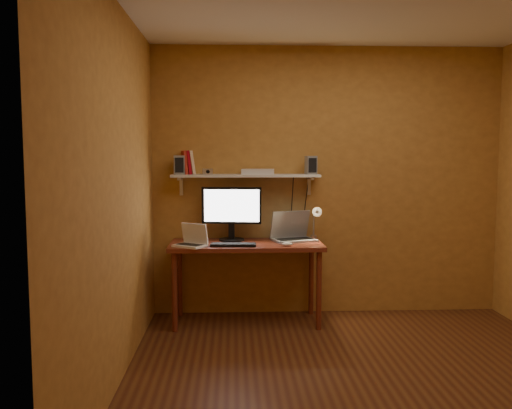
{
  "coord_description": "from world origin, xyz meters",
  "views": [
    {
      "loc": [
        -0.92,
        -3.66,
        1.57
      ],
      "look_at": [
        -0.72,
        1.18,
        1.11
      ],
      "focal_mm": 38.0,
      "sensor_mm": 36.0,
      "label": 1
    }
  ],
  "objects_px": {
    "shelf_camera": "(208,172)",
    "speaker_right": "(311,165)",
    "laptop": "(292,233)",
    "monitor": "(231,211)",
    "desk_lamp": "(316,218)",
    "router": "(258,172)",
    "netbook": "(192,240)",
    "desk": "(246,252)",
    "speaker_left": "(179,165)",
    "keyboard": "(233,245)",
    "wall_shelf": "(246,176)",
    "mouse": "(287,244)"
  },
  "relations": [
    {
      "from": "desk",
      "to": "router",
      "type": "bearing_deg",
      "value": 58.47
    },
    {
      "from": "laptop",
      "to": "shelf_camera",
      "type": "distance_m",
      "value": 0.98
    },
    {
      "from": "desk",
      "to": "speaker_right",
      "type": "height_order",
      "value": "speaker_right"
    },
    {
      "from": "desk_lamp",
      "to": "router",
      "type": "relative_size",
      "value": 1.24
    },
    {
      "from": "desk",
      "to": "desk_lamp",
      "type": "bearing_deg",
      "value": 10.81
    },
    {
      "from": "keyboard",
      "to": "router",
      "type": "relative_size",
      "value": 1.34
    },
    {
      "from": "laptop",
      "to": "speaker_left",
      "type": "xyz_separation_m",
      "value": [
        -1.06,
        0.06,
        0.64
      ]
    },
    {
      "from": "keyboard",
      "to": "speaker_left",
      "type": "xyz_separation_m",
      "value": [
        -0.5,
        0.35,
        0.7
      ]
    },
    {
      "from": "desk",
      "to": "shelf_camera",
      "type": "relative_size",
      "value": 14.42
    },
    {
      "from": "desk",
      "to": "router",
      "type": "xyz_separation_m",
      "value": [
        0.12,
        0.19,
        0.74
      ]
    },
    {
      "from": "desk_lamp",
      "to": "speaker_left",
      "type": "relative_size",
      "value": 2.1
    },
    {
      "from": "speaker_right",
      "to": "wall_shelf",
      "type": "bearing_deg",
      "value": 168.0
    },
    {
      "from": "speaker_left",
      "to": "speaker_right",
      "type": "xyz_separation_m",
      "value": [
        1.24,
        -0.0,
        -0.0
      ]
    },
    {
      "from": "wall_shelf",
      "to": "router",
      "type": "relative_size",
      "value": 4.61
    },
    {
      "from": "mouse",
      "to": "router",
      "type": "bearing_deg",
      "value": 122.93
    },
    {
      "from": "mouse",
      "to": "desk_lamp",
      "type": "bearing_deg",
      "value": 46.65
    },
    {
      "from": "keyboard",
      "to": "mouse",
      "type": "height_order",
      "value": "mouse"
    },
    {
      "from": "desk_lamp",
      "to": "wall_shelf",
      "type": "bearing_deg",
      "value": 174.12
    },
    {
      "from": "mouse",
      "to": "wall_shelf",
      "type": "bearing_deg",
      "value": 133.26
    },
    {
      "from": "desk",
      "to": "speaker_left",
      "type": "xyz_separation_m",
      "value": [
        -0.63,
        0.18,
        0.8
      ]
    },
    {
      "from": "wall_shelf",
      "to": "keyboard",
      "type": "relative_size",
      "value": 3.44
    },
    {
      "from": "desk",
      "to": "wall_shelf",
      "type": "height_order",
      "value": "wall_shelf"
    },
    {
      "from": "desk",
      "to": "keyboard",
      "type": "distance_m",
      "value": 0.23
    },
    {
      "from": "shelf_camera",
      "to": "speaker_right",
      "type": "bearing_deg",
      "value": 3.11
    },
    {
      "from": "router",
      "to": "desk_lamp",
      "type": "bearing_deg",
      "value": -6.58
    },
    {
      "from": "netbook",
      "to": "shelf_camera",
      "type": "height_order",
      "value": "shelf_camera"
    },
    {
      "from": "wall_shelf",
      "to": "laptop",
      "type": "distance_m",
      "value": 0.7
    },
    {
      "from": "router",
      "to": "netbook",
      "type": "bearing_deg",
      "value": -149.56
    },
    {
      "from": "monitor",
      "to": "netbook",
      "type": "relative_size",
      "value": 1.72
    },
    {
      "from": "keyboard",
      "to": "desk_lamp",
      "type": "distance_m",
      "value": 0.86
    },
    {
      "from": "netbook",
      "to": "speaker_right",
      "type": "bearing_deg",
      "value": 49.8
    },
    {
      "from": "laptop",
      "to": "desk_lamp",
      "type": "relative_size",
      "value": 1.21
    },
    {
      "from": "desk_lamp",
      "to": "shelf_camera",
      "type": "xyz_separation_m",
      "value": [
        -1.02,
        -0.0,
        0.44
      ]
    },
    {
      "from": "keyboard",
      "to": "monitor",
      "type": "bearing_deg",
      "value": 96.23
    },
    {
      "from": "speaker_left",
      "to": "mouse",
      "type": "bearing_deg",
      "value": -27.55
    },
    {
      "from": "desk",
      "to": "router",
      "type": "height_order",
      "value": "router"
    },
    {
      "from": "laptop",
      "to": "netbook",
      "type": "relative_size",
      "value": 1.39
    },
    {
      "from": "netbook",
      "to": "router",
      "type": "xyz_separation_m",
      "value": [
        0.6,
        0.35,
        0.59
      ]
    },
    {
      "from": "desk",
      "to": "speaker_right",
      "type": "relative_size",
      "value": 8.07
    },
    {
      "from": "laptop",
      "to": "shelf_camera",
      "type": "relative_size",
      "value": 4.67
    },
    {
      "from": "desk_lamp",
      "to": "speaker_left",
      "type": "distance_m",
      "value": 1.38
    },
    {
      "from": "netbook",
      "to": "keyboard",
      "type": "bearing_deg",
      "value": 32.25
    },
    {
      "from": "speaker_left",
      "to": "netbook",
      "type": "bearing_deg",
      "value": -75.02
    },
    {
      "from": "mouse",
      "to": "speaker_left",
      "type": "height_order",
      "value": "speaker_left"
    },
    {
      "from": "wall_shelf",
      "to": "mouse",
      "type": "bearing_deg",
      "value": -46.83
    },
    {
      "from": "mouse",
      "to": "shelf_camera",
      "type": "relative_size",
      "value": 0.96
    },
    {
      "from": "monitor",
      "to": "shelf_camera",
      "type": "relative_size",
      "value": 5.78
    },
    {
      "from": "monitor",
      "to": "mouse",
      "type": "height_order",
      "value": "monitor"
    },
    {
      "from": "speaker_left",
      "to": "speaker_right",
      "type": "relative_size",
      "value": 1.03
    },
    {
      "from": "monitor",
      "to": "shelf_camera",
      "type": "xyz_separation_m",
      "value": [
        -0.22,
        -0.0,
        0.37
      ]
    }
  ]
}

